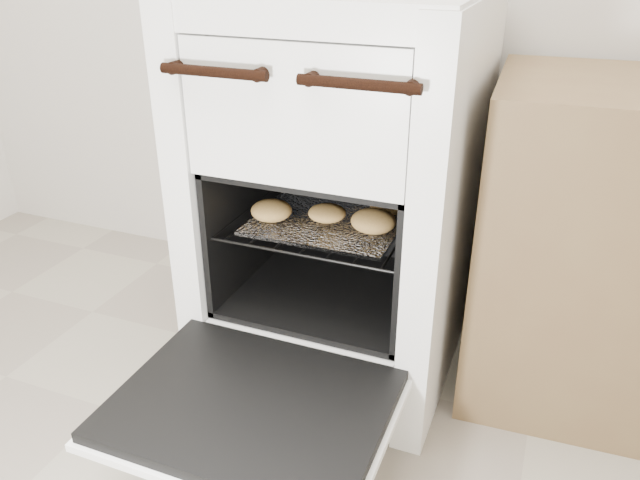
% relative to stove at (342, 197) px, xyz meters
% --- Properties ---
extents(stove, '(0.63, 0.70, 0.96)m').
position_rel_stove_xyz_m(stove, '(0.00, 0.00, 0.00)').
color(stove, white).
rests_on(stove, ground).
extents(oven_door, '(0.57, 0.44, 0.04)m').
position_rel_stove_xyz_m(oven_door, '(0.00, -0.53, -0.26)').
color(oven_door, black).
rests_on(oven_door, stove).
extents(oven_rack, '(0.46, 0.44, 0.01)m').
position_rel_stove_xyz_m(oven_rack, '(0.00, -0.07, -0.03)').
color(oven_rack, black).
rests_on(oven_rack, stove).
extents(foil_sheet, '(0.36, 0.31, 0.01)m').
position_rel_stove_xyz_m(foil_sheet, '(0.00, -0.09, -0.03)').
color(foil_sheet, white).
rests_on(foil_sheet, oven_rack).
extents(baked_rolls, '(0.39, 0.29, 0.05)m').
position_rel_stove_xyz_m(baked_rolls, '(0.05, -0.09, 0.00)').
color(baked_rolls, '#D4AE54').
rests_on(baked_rolls, foil_sheet).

